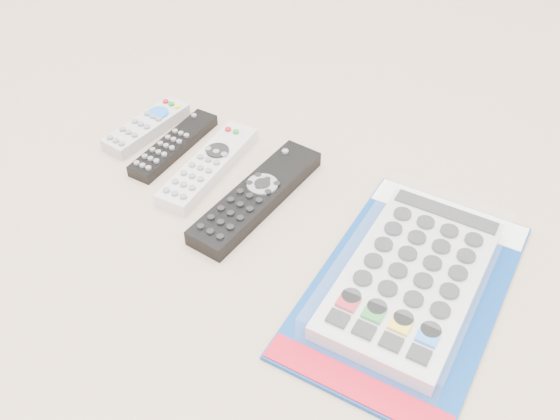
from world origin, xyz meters
The scene contains 5 objects.
remote_small_grey centered at (-0.23, 0.02, 0.01)m, with size 0.05×0.14×0.02m.
remote_slim_black centered at (-0.17, 0.01, 0.01)m, with size 0.04×0.16×0.02m.
remote_silver_dvd centered at (-0.10, 0.00, 0.01)m, with size 0.06×0.19×0.02m.
remote_large_black centered at (-0.01, -0.02, 0.01)m, with size 0.06×0.22×0.02m.
jumbo_remote_packaged centered at (0.21, -0.04, 0.02)m, with size 0.21×0.33×0.04m.
Camera 1 is at (0.33, -0.50, 0.54)m, focal length 40.00 mm.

